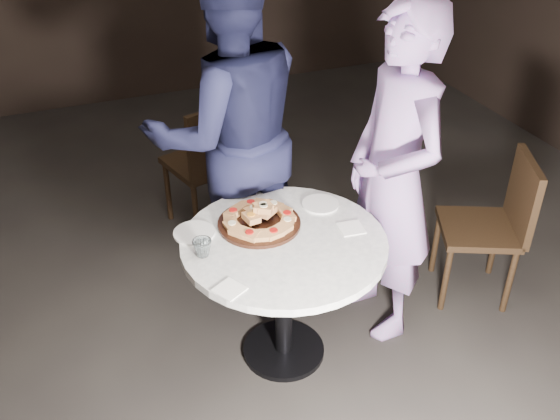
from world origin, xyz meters
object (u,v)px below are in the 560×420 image
at_px(serving_board, 259,223).
at_px(diner_navy, 229,134).
at_px(diner_teal, 394,179).
at_px(chair_far, 210,159).
at_px(focaccia_pile, 259,217).
at_px(table, 284,263).
at_px(chair_right, 497,219).
at_px(water_glass, 202,248).

height_order(serving_board, diner_navy, diner_navy).
bearing_deg(diner_teal, chair_far, -153.33).
xyz_separation_m(diner_navy, diner_teal, (0.62, -0.62, -0.07)).
relative_size(focaccia_pile, diner_navy, 0.19).
distance_m(table, chair_right, 1.24).
relative_size(table, chair_right, 1.37).
distance_m(focaccia_pile, water_glass, 0.34).
height_order(table, serving_board, serving_board).
bearing_deg(focaccia_pile, diner_teal, -7.98).
relative_size(focaccia_pile, diner_teal, 0.20).
relative_size(chair_right, diner_navy, 0.46).
xyz_separation_m(table, chair_far, (-0.00, 1.22, -0.06)).
relative_size(diner_navy, diner_teal, 1.08).
height_order(serving_board, chair_far, chair_far).
height_order(water_glass, diner_teal, diner_teal).
height_order(chair_far, diner_navy, diner_navy).
distance_m(water_glass, chair_far, 1.27).
height_order(focaccia_pile, water_glass, focaccia_pile).
xyz_separation_m(water_glass, diner_teal, (0.96, 0.04, 0.12)).
xyz_separation_m(chair_right, diner_teal, (-0.65, 0.04, 0.37)).
bearing_deg(diner_teal, serving_board, -98.19).
xyz_separation_m(serving_board, chair_far, (0.06, 1.06, -0.20)).
height_order(chair_right, diner_teal, diner_teal).
bearing_deg(table, diner_navy, 92.29).
xyz_separation_m(table, diner_navy, (-0.03, 0.69, 0.35)).
bearing_deg(table, serving_board, 112.41).
bearing_deg(chair_far, water_glass, 57.13).
xyz_separation_m(focaccia_pile, chair_right, (1.30, -0.13, -0.26)).
bearing_deg(table, chair_far, 90.12).
bearing_deg(water_glass, table, -3.65).
xyz_separation_m(table, diner_teal, (0.59, 0.07, 0.29)).
bearing_deg(chair_far, diner_navy, 71.65).
relative_size(table, water_glass, 13.66).
bearing_deg(diner_navy, chair_right, 153.17).
xyz_separation_m(serving_board, diner_navy, (0.04, 0.53, 0.21)).
relative_size(serving_board, chair_far, 0.44).
bearing_deg(diner_teal, water_glass, -87.99).
bearing_deg(table, chair_right, 1.30).
bearing_deg(serving_board, diner_navy, 86.16).
bearing_deg(diner_teal, chair_right, 86.29).
bearing_deg(focaccia_pile, table, -68.61).
distance_m(diner_navy, diner_teal, 0.88).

